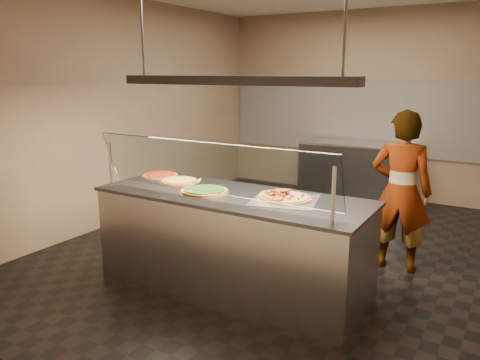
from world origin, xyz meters
The scene contains 19 objects.
ground centered at (0.00, 0.00, -0.01)m, with size 5.00×6.00×0.02m, color black.
wall_back centered at (0.00, 3.01, 1.50)m, with size 5.00×0.02×3.00m, color #9C8564.
wall_front centered at (0.00, -3.01, 1.50)m, with size 5.00×0.02×3.00m, color #9C8564.
wall_left centered at (-2.51, 0.00, 1.50)m, with size 0.02×6.00×3.00m, color #9C8564.
tile_band centered at (0.00, 2.98, 1.30)m, with size 4.90×0.02×1.20m, color silver.
serving_counter centered at (-0.07, -1.16, 0.47)m, with size 2.56×0.94×0.93m.
sneeze_guard centered at (-0.07, -1.51, 1.23)m, with size 2.32×0.18×0.54m.
perforated_tray centered at (0.44, -1.10, 0.94)m, with size 0.66×0.66×0.01m.
half_pizza_pepperoni centered at (0.33, -1.10, 0.96)m, with size 0.33×0.49×0.05m.
half_pizza_sausage centered at (0.55, -1.10, 0.96)m, with size 0.33×0.49×0.04m.
pizza_spinach centered at (-0.31, -1.24, 0.95)m, with size 0.46×0.46×0.03m.
pizza_cheese centered at (-0.77, -1.03, 0.94)m, with size 0.40×0.40×0.03m.
pizza_tomato centered at (-1.12, -0.91, 0.94)m, with size 0.39×0.39×0.03m.
pizza_spatula centered at (-0.51, -1.01, 0.96)m, with size 0.25×0.21×0.02m.
prep_table centered at (-0.06, 2.55, 0.47)m, with size 1.70×0.74×0.93m.
worker centered at (1.16, 0.13, 0.83)m, with size 0.61×0.40×1.67m, color #433F46.
heat_lamp_housing centered at (-0.07, -1.16, 1.95)m, with size 2.30×0.18×0.08m, color #3E3E43.
lamp_rod_left centered at (-1.07, -1.16, 2.50)m, with size 0.02×0.02×1.01m, color #B7B7BC.
lamp_rod_right centered at (0.93, -1.16, 2.50)m, with size 0.02×0.02×1.01m, color #B7B7BC.
Camera 1 is at (2.13, -4.67, 2.02)m, focal length 35.00 mm.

